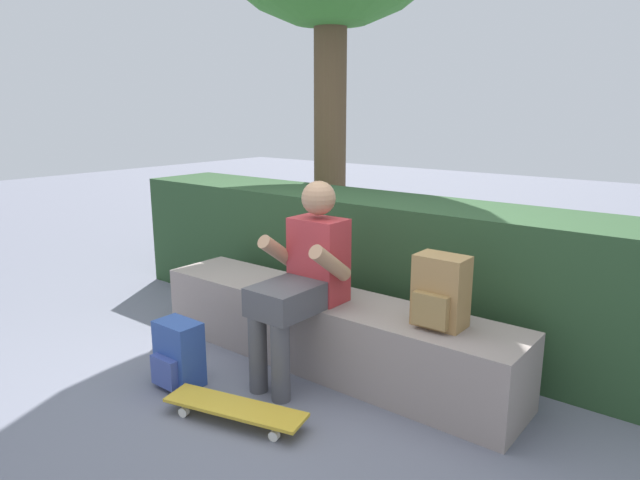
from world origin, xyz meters
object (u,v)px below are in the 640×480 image
Objects in this scene: bench_main at (327,330)px; backpack_on_ground at (178,355)px; backpack_on_bench at (440,292)px; person_skater at (303,275)px; skateboard_near_person at (235,408)px.

bench_main is 6.44× the size of backpack_on_ground.
backpack_on_ground is (-1.32, -0.77, -0.47)m from backpack_on_bench.
backpack_on_ground is at bearing -133.30° from person_skater.
skateboard_near_person is 0.59m from backpack_on_ground.
bench_main reaches higher than backpack_on_ground.
backpack_on_ground is (-0.52, -0.56, -0.47)m from person_skater.
backpack_on_bench is at bearing 15.00° from person_skater.
skateboard_near_person is (0.05, -0.63, -0.59)m from person_skater.
backpack_on_bench is at bearing 48.45° from skateboard_near_person.
bench_main is 3.13× the size of skateboard_near_person.
backpack_on_ground is at bearing 172.41° from skateboard_near_person.
backpack_on_ground is (-0.53, -0.78, -0.04)m from bench_main.
bench_main is 6.44× the size of backpack_on_bench.
backpack_on_bench is (0.75, 0.85, 0.59)m from skateboard_near_person.
backpack_on_bench is (0.79, -0.01, 0.43)m from bench_main.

